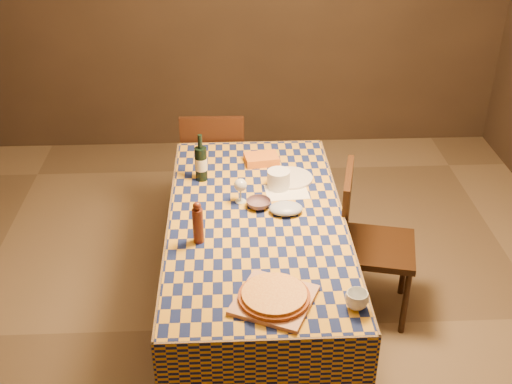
% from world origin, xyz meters
% --- Properties ---
extents(room, '(5.00, 5.10, 2.70)m').
position_xyz_m(room, '(0.00, 0.00, 1.35)').
color(room, brown).
rests_on(room, ground).
extents(dining_table, '(0.94, 1.84, 0.77)m').
position_xyz_m(dining_table, '(0.00, 0.00, 0.69)').
color(dining_table, brown).
rests_on(dining_table, ground).
extents(cutting_board, '(0.42, 0.42, 0.02)m').
position_xyz_m(cutting_board, '(0.05, -0.68, 0.78)').
color(cutting_board, '#B67855').
rests_on(cutting_board, dining_table).
extents(pizza, '(0.39, 0.39, 0.03)m').
position_xyz_m(pizza, '(0.05, -0.68, 0.81)').
color(pizza, '#8F4017').
rests_on(pizza, cutting_board).
extents(pepper_mill, '(0.06, 0.06, 0.23)m').
position_xyz_m(pepper_mill, '(-0.30, -0.20, 0.88)').
color(pepper_mill, '#522013').
rests_on(pepper_mill, dining_table).
extents(bowl, '(0.17, 0.17, 0.04)m').
position_xyz_m(bowl, '(0.02, 0.11, 0.79)').
color(bowl, '#5E454F').
rests_on(bowl, dining_table).
extents(wine_glass, '(0.07, 0.07, 0.14)m').
position_xyz_m(wine_glass, '(-0.08, 0.17, 0.87)').
color(wine_glass, silver).
rests_on(wine_glass, dining_table).
extents(wine_bottle, '(0.07, 0.07, 0.29)m').
position_xyz_m(wine_bottle, '(-0.30, 0.43, 0.88)').
color(wine_bottle, black).
rests_on(wine_bottle, dining_table).
extents(deli_tub, '(0.16, 0.16, 0.11)m').
position_xyz_m(deli_tub, '(0.14, 0.31, 0.82)').
color(deli_tub, silver).
rests_on(deli_tub, dining_table).
extents(takeout_container, '(0.22, 0.17, 0.05)m').
position_xyz_m(takeout_container, '(0.06, 0.62, 0.80)').
color(takeout_container, orange).
rests_on(takeout_container, dining_table).
extents(white_plate, '(0.32, 0.32, 0.02)m').
position_xyz_m(white_plate, '(0.22, 0.41, 0.78)').
color(white_plate, silver).
rests_on(white_plate, dining_table).
extents(tumbler, '(0.13, 0.13, 0.08)m').
position_xyz_m(tumbler, '(0.40, -0.73, 0.81)').
color(tumbler, silver).
rests_on(tumbler, dining_table).
extents(flour_patch, '(0.25, 0.20, 0.00)m').
position_xyz_m(flour_patch, '(0.18, 0.26, 0.77)').
color(flour_patch, white).
rests_on(flour_patch, dining_table).
extents(flour_bag, '(0.22, 0.19, 0.05)m').
position_xyz_m(flour_bag, '(0.16, 0.04, 0.80)').
color(flour_bag, '#98A8C3').
rests_on(flour_bag, dining_table).
extents(chair_far, '(0.43, 0.43, 0.93)m').
position_xyz_m(chair_far, '(-0.25, 1.08, 0.52)').
color(chair_far, black).
rests_on(chair_far, ground).
extents(chair_right, '(0.51, 0.51, 0.93)m').
position_xyz_m(chair_right, '(0.63, 0.16, 0.52)').
color(chair_right, black).
rests_on(chair_right, ground).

